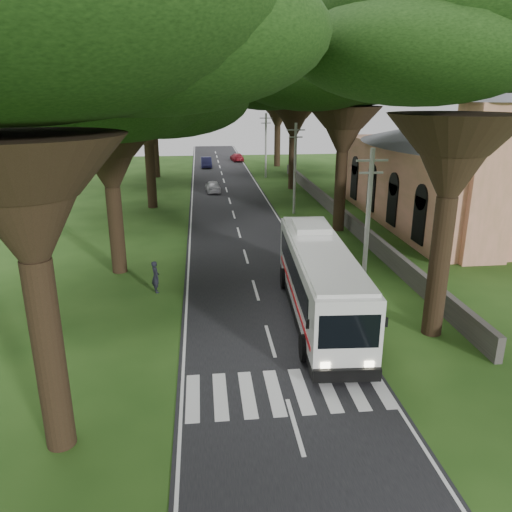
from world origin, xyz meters
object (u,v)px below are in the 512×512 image
(pedestrian, at_px, (156,277))
(distant_car_c, at_px, (237,157))
(pole_far, at_px, (266,144))
(coach_bus, at_px, (319,279))
(pole_near, at_px, (367,224))
(distant_car_b, at_px, (206,162))
(pole_mid, at_px, (295,167))
(distant_car_a, at_px, (213,186))
(church, at_px, (453,164))

(pedestrian, bearing_deg, distant_car_c, -27.20)
(pole_far, relative_size, coach_bus, 0.64)
(pole_near, relative_size, distant_car_b, 1.87)
(distant_car_b, distance_m, pedestrian, 47.66)
(pedestrian, bearing_deg, distant_car_b, -22.48)
(pole_mid, height_order, pole_far, same)
(distant_car_a, distance_m, pedestrian, 28.65)
(coach_bus, distance_m, pedestrian, 9.23)
(church, xyz_separation_m, pole_far, (-12.36, 24.45, -0.73))
(distant_car_a, xyz_separation_m, distant_car_b, (-0.42, 19.16, 0.06))
(pole_near, bearing_deg, distant_car_b, 98.49)
(pole_near, bearing_deg, coach_bus, -148.75)
(distant_car_c, bearing_deg, distant_car_b, 45.04)
(distant_car_b, xyz_separation_m, distant_car_c, (4.95, 6.21, -0.10))
(pole_far, xyz_separation_m, distant_car_a, (-7.04, -9.23, -3.50))
(pole_near, distance_m, pedestrian, 11.72)
(pole_mid, height_order, distant_car_c, pole_mid)
(pole_far, bearing_deg, distant_car_c, 98.81)
(church, bearing_deg, pedestrian, -150.63)
(pole_far, height_order, distant_car_b, pole_far)
(distant_car_c, bearing_deg, pole_mid, 87.56)
(church, height_order, pedestrian, church)
(pole_mid, xyz_separation_m, pedestrian, (-11.00, -17.60, -3.28))
(pole_far, xyz_separation_m, pedestrian, (-11.00, -37.60, -3.28))
(distant_car_b, bearing_deg, pole_near, -82.63)
(church, bearing_deg, pole_near, -128.50)
(church, xyz_separation_m, coach_bus, (-15.16, -17.24, -2.94))
(coach_bus, xyz_separation_m, pedestrian, (-8.20, 4.10, -1.07))
(pedestrian, bearing_deg, pole_near, -120.53)
(pole_near, distance_m, pole_mid, 20.00)
(coach_bus, height_order, distant_car_b, coach_bus)
(church, relative_size, distant_car_b, 5.60)
(church, distance_m, pole_near, 19.88)
(pole_far, xyz_separation_m, distant_car_b, (-7.45, 9.93, -3.44))
(pole_near, xyz_separation_m, distant_car_a, (-7.04, 30.77, -3.50))
(pole_far, distance_m, coach_bus, 41.85)
(pole_mid, bearing_deg, church, -19.81)
(distant_car_a, bearing_deg, pole_far, -130.86)
(distant_car_b, bearing_deg, pole_mid, -77.13)
(pole_far, distance_m, distant_car_a, 12.12)
(pole_mid, relative_size, distant_car_a, 2.11)
(pole_near, height_order, pole_mid, same)
(pole_near, xyz_separation_m, distant_car_c, (-2.50, 56.14, -3.54))
(pole_near, xyz_separation_m, pedestrian, (-11.00, 2.40, -3.28))
(pole_far, relative_size, distant_car_c, 1.91)
(pole_mid, xyz_separation_m, coach_bus, (-2.80, -21.70, -2.21))
(coach_bus, bearing_deg, church, 52.10)
(coach_bus, bearing_deg, distant_car_a, 100.86)
(pole_mid, distance_m, coach_bus, 21.99)
(pole_near, bearing_deg, distant_car_a, 102.88)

